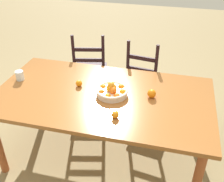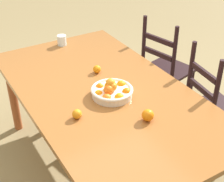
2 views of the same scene
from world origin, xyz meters
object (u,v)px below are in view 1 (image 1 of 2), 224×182
at_px(chair_near_window, 90,71).
at_px(drinking_glass, 20,75).
at_px(chair_by_cabinet, 143,82).
at_px(orange_loose_1, 115,114).
at_px(dining_table, 103,101).
at_px(fruit_bowl, 112,91).
at_px(orange_loose_2, 152,94).
at_px(orange_loose_0, 79,83).

bearing_deg(chair_near_window, drinking_glass, 49.99).
bearing_deg(chair_by_cabinet, orange_loose_1, 94.54).
height_order(orange_loose_1, drinking_glass, drinking_glass).
relative_size(dining_table, orange_loose_1, 31.77).
xyz_separation_m(chair_near_window, drinking_glass, (-0.43, -0.86, 0.35)).
height_order(dining_table, orange_loose_1, orange_loose_1).
xyz_separation_m(fruit_bowl, orange_loose_2, (0.35, 0.05, -0.00)).
xyz_separation_m(chair_by_cabinet, drinking_glass, (-1.13, -0.77, 0.35)).
bearing_deg(dining_table, orange_loose_1, -57.70).
distance_m(fruit_bowl, orange_loose_1, 0.33).
distance_m(dining_table, orange_loose_2, 0.46).
height_order(dining_table, chair_near_window, chair_near_window).
bearing_deg(orange_loose_0, drinking_glass, -177.75).
xyz_separation_m(chair_near_window, orange_loose_2, (0.87, -0.86, 0.34)).
distance_m(chair_near_window, chair_by_cabinet, 0.70).
relative_size(orange_loose_1, drinking_glass, 0.68).
bearing_deg(orange_loose_0, orange_loose_1, -40.79).
height_order(chair_near_window, orange_loose_1, chair_near_window).
bearing_deg(dining_table, orange_loose_0, 162.08).
bearing_deg(orange_loose_1, orange_loose_2, 56.24).
xyz_separation_m(orange_loose_1, orange_loose_2, (0.24, 0.37, 0.01)).
xyz_separation_m(fruit_bowl, drinking_glass, (-0.95, 0.05, 0.00)).
bearing_deg(orange_loose_1, fruit_bowl, 108.43).
height_order(orange_loose_0, orange_loose_1, orange_loose_1).
xyz_separation_m(dining_table, orange_loose_1, (0.19, -0.30, 0.11)).
relative_size(chair_near_window, fruit_bowl, 3.39).
relative_size(orange_loose_0, orange_loose_1, 0.98).
height_order(dining_table, orange_loose_2, orange_loose_2).
bearing_deg(orange_loose_0, fruit_bowl, -11.77).
relative_size(orange_loose_0, drinking_glass, 0.66).
bearing_deg(fruit_bowl, orange_loose_0, 168.23).
bearing_deg(orange_loose_1, drinking_glass, 161.04).
distance_m(orange_loose_1, orange_loose_2, 0.44).
distance_m(fruit_bowl, orange_loose_2, 0.35).
height_order(chair_by_cabinet, orange_loose_0, chair_by_cabinet).
bearing_deg(drinking_glass, orange_loose_2, 0.11).
distance_m(chair_near_window, fruit_bowl, 1.10).
bearing_deg(chair_by_cabinet, dining_table, 80.42).
relative_size(chair_by_cabinet, orange_loose_2, 13.04).
relative_size(dining_table, orange_loose_0, 32.47).
distance_m(chair_by_cabinet, orange_loose_0, 0.97).
bearing_deg(orange_loose_2, fruit_bowl, -171.84).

